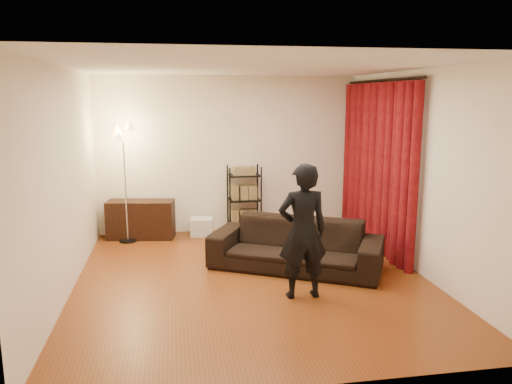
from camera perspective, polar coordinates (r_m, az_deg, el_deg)
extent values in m
plane|color=maroon|center=(6.61, -0.43, -9.93)|extent=(5.00, 5.00, 0.00)
plane|color=white|center=(6.19, -0.46, 14.15)|extent=(5.00, 5.00, 0.00)
plane|color=white|center=(8.71, -3.08, 4.29)|extent=(5.00, 0.00, 5.00)
plane|color=white|center=(3.86, 5.50, -4.15)|extent=(5.00, 0.00, 5.00)
plane|color=white|center=(6.31, -21.07, 1.05)|extent=(0.00, 5.00, 5.00)
plane|color=white|center=(6.97, 18.14, 2.12)|extent=(0.00, 5.00, 5.00)
cylinder|color=black|center=(7.88, 14.16, 12.25)|extent=(0.04, 2.65, 0.04)
imported|color=black|center=(6.91, 4.55, -6.06)|extent=(2.47, 1.88, 0.68)
imported|color=black|center=(5.84, 5.36, -4.50)|extent=(0.60, 0.40, 1.61)
cube|color=black|center=(8.58, -13.02, -3.07)|extent=(1.14, 0.58, 0.64)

